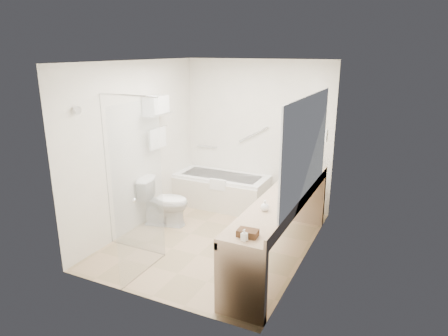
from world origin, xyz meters
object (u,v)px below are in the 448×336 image
at_px(amenity_basket, 248,233).
at_px(water_bottle_left, 297,181).
at_px(bathtub, 221,190).
at_px(toilet, 164,202).
at_px(vanity_counter, 281,214).

bearing_deg(amenity_basket, water_bottle_left, 88.40).
xyz_separation_m(amenity_basket, water_bottle_left, (0.05, 1.63, 0.06)).
relative_size(bathtub, toilet, 2.12).
height_order(bathtub, water_bottle_left, water_bottle_left).
xyz_separation_m(toilet, amenity_basket, (1.98, -1.43, 0.51)).
height_order(bathtub, amenity_basket, amenity_basket).
distance_m(vanity_counter, toilet, 2.01).
bearing_deg(toilet, water_bottle_left, -98.75).
relative_size(bathtub, amenity_basket, 7.82).
relative_size(toilet, water_bottle_left, 3.60).
height_order(vanity_counter, amenity_basket, vanity_counter).
bearing_deg(vanity_counter, bathtub, 137.65).
distance_m(toilet, amenity_basket, 2.50).
distance_m(bathtub, water_bottle_left, 1.93).
xyz_separation_m(toilet, water_bottle_left, (2.02, 0.20, 0.58)).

